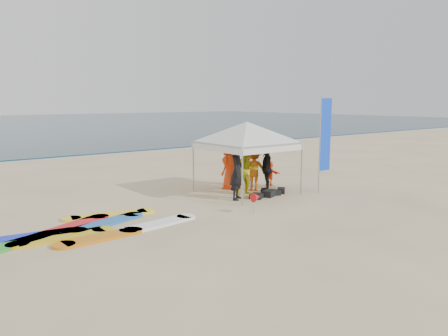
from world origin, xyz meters
TOP-DOWN VIEW (x-y plane):
  - ground at (0.00, 0.00)m, footprint 120.00×120.00m
  - shoreline_foam at (0.00, 18.20)m, footprint 160.00×1.20m
  - person_black_a at (0.61, 2.91)m, footprint 0.83×0.79m
  - person_yellow at (1.40, 3.29)m, footprint 0.95×0.81m
  - person_orange_a at (2.09, 3.71)m, footprint 1.19×1.05m
  - person_black_b at (2.32, 3.26)m, footprint 0.99×0.99m
  - person_orange_b at (1.58, 4.50)m, footprint 1.04×0.89m
  - person_seated at (3.23, 4.03)m, footprint 0.32×0.92m
  - canopy_tent at (1.57, 3.53)m, footprint 3.94×3.94m
  - feather_flag at (3.91, 1.90)m, footprint 0.60×0.04m
  - marker_pennant at (-0.14, 1.10)m, footprint 0.28×0.28m
  - gear_pile at (1.83, 2.61)m, footprint 1.81×0.61m
  - surfboard_spread at (-4.93, 2.53)m, footprint 5.88×2.69m

SIDE VIEW (x-z plane):
  - ground at x=0.00m, z-range 0.00..0.00m
  - shoreline_foam at x=0.00m, z-range 0.00..0.01m
  - surfboard_spread at x=-4.93m, z-range 0.00..0.07m
  - gear_pile at x=1.83m, z-range -0.01..0.21m
  - person_seated at x=3.23m, z-range 0.00..0.98m
  - marker_pennant at x=-0.14m, z-range 0.18..0.81m
  - person_orange_a at x=2.09m, z-range 0.00..1.60m
  - person_black_b at x=2.32m, z-range 0.00..1.68m
  - person_yellow at x=1.40m, z-range 0.00..1.72m
  - person_orange_b at x=1.58m, z-range 0.00..1.80m
  - person_black_a at x=0.61m, z-range 0.00..1.91m
  - feather_flag at x=3.91m, z-range 0.31..3.85m
  - canopy_tent at x=1.57m, z-range 1.10..4.07m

